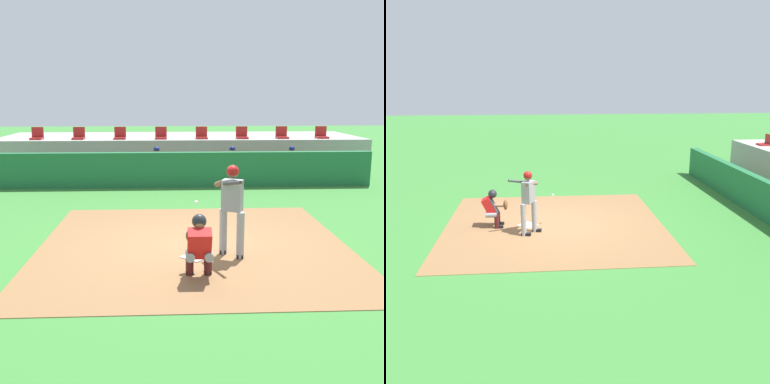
% 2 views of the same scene
% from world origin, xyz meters
% --- Properties ---
extents(ground_plane, '(80.00, 80.00, 0.00)m').
position_xyz_m(ground_plane, '(0.00, 0.00, 0.00)').
color(ground_plane, '#387A33').
extents(dirt_infield, '(6.40, 6.40, 0.01)m').
position_xyz_m(dirt_infield, '(0.00, 0.00, 0.01)').
color(dirt_infield, olive).
rests_on(dirt_infield, ground).
extents(home_plate, '(0.62, 0.62, 0.02)m').
position_xyz_m(home_plate, '(0.00, -0.80, 0.02)').
color(home_plate, white).
rests_on(home_plate, dirt_infield).
extents(batter_at_plate, '(0.58, 0.88, 1.80)m').
position_xyz_m(batter_at_plate, '(0.69, -0.73, 1.04)').
color(batter_at_plate, '#99999E').
rests_on(batter_at_plate, ground).
extents(catcher_crouched, '(0.48, 2.09, 1.13)m').
position_xyz_m(catcher_crouched, '(-0.01, -1.77, 0.61)').
color(catcher_crouched, gray).
rests_on(catcher_crouched, ground).
extents(dugout_wall, '(13.00, 0.30, 1.20)m').
position_xyz_m(dugout_wall, '(0.00, 6.50, 0.60)').
color(dugout_wall, '#1E6638').
rests_on(dugout_wall, ground).
extents(dugout_bench, '(11.80, 0.44, 0.45)m').
position_xyz_m(dugout_bench, '(0.00, 7.50, 0.23)').
color(dugout_bench, olive).
rests_on(dugout_bench, ground).
extents(dugout_player_0, '(0.49, 0.70, 1.30)m').
position_xyz_m(dugout_player_0, '(-0.95, 7.34, 0.67)').
color(dugout_player_0, '#939399').
rests_on(dugout_player_0, ground).
extents(dugout_player_1, '(0.49, 0.70, 1.30)m').
position_xyz_m(dugout_player_1, '(1.80, 7.34, 0.67)').
color(dugout_player_1, '#939399').
rests_on(dugout_player_1, ground).
extents(dugout_player_2, '(0.49, 0.70, 1.30)m').
position_xyz_m(dugout_player_2, '(3.99, 7.34, 0.67)').
color(dugout_player_2, '#939399').
rests_on(dugout_player_2, ground).
extents(stands_platform, '(15.00, 4.40, 1.40)m').
position_xyz_m(stands_platform, '(0.00, 10.90, 0.70)').
color(stands_platform, '#9E9E99').
rests_on(stands_platform, ground).
extents(stadium_seat_0, '(0.46, 0.46, 0.48)m').
position_xyz_m(stadium_seat_0, '(-5.69, 9.38, 1.53)').
color(stadium_seat_0, '#A51E1E').
rests_on(stadium_seat_0, stands_platform).
extents(stadium_seat_1, '(0.46, 0.46, 0.48)m').
position_xyz_m(stadium_seat_1, '(-4.06, 9.38, 1.53)').
color(stadium_seat_1, '#A51E1E').
rests_on(stadium_seat_1, stands_platform).
extents(stadium_seat_2, '(0.46, 0.46, 0.48)m').
position_xyz_m(stadium_seat_2, '(-2.44, 9.38, 1.53)').
color(stadium_seat_2, '#A51E1E').
rests_on(stadium_seat_2, stands_platform).
extents(stadium_seat_3, '(0.46, 0.46, 0.48)m').
position_xyz_m(stadium_seat_3, '(-0.81, 9.38, 1.53)').
color(stadium_seat_3, '#A51E1E').
rests_on(stadium_seat_3, stands_platform).
extents(stadium_seat_4, '(0.46, 0.46, 0.48)m').
position_xyz_m(stadium_seat_4, '(0.81, 9.38, 1.53)').
color(stadium_seat_4, '#A51E1E').
rests_on(stadium_seat_4, stands_platform).
extents(stadium_seat_5, '(0.46, 0.46, 0.48)m').
position_xyz_m(stadium_seat_5, '(2.44, 9.38, 1.53)').
color(stadium_seat_5, '#A51E1E').
rests_on(stadium_seat_5, stands_platform).
extents(stadium_seat_6, '(0.46, 0.46, 0.48)m').
position_xyz_m(stadium_seat_6, '(4.06, 9.38, 1.53)').
color(stadium_seat_6, '#A51E1E').
rests_on(stadium_seat_6, stands_platform).
extents(stadium_seat_7, '(0.46, 0.46, 0.48)m').
position_xyz_m(stadium_seat_7, '(5.69, 9.38, 1.53)').
color(stadium_seat_7, '#A51E1E').
rests_on(stadium_seat_7, stands_platform).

